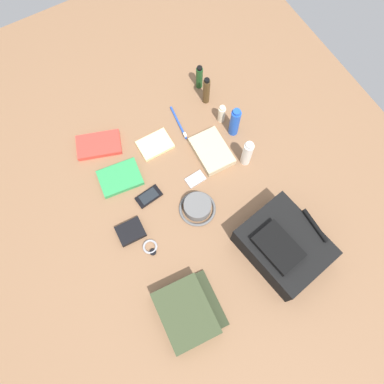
{
  "coord_description": "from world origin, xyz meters",
  "views": [
    {
      "loc": [
        0.5,
        -0.29,
        1.55
      ],
      "look_at": [
        0.0,
        0.0,
        0.04
      ],
      "focal_mm": 35.34,
      "sensor_mm": 36.0,
      "label": 1
    }
  ],
  "objects": [
    {
      "name": "folded_towel",
      "position": [
        -0.13,
        0.18,
        0.02
      ],
      "size": [
        0.21,
        0.15,
        0.04
      ],
      "primitive_type": "cube",
      "rotation": [
        0.0,
        0.0,
        -0.04
      ],
      "color": "#C6B289",
      "rests_on": "ground_plane"
    },
    {
      "name": "toiletry_pouch",
      "position": [
        0.42,
        -0.26,
        0.03
      ],
      "size": [
        0.26,
        0.25,
        0.07
      ],
      "color": "#384228",
      "rests_on": "ground_plane"
    },
    {
      "name": "lotion_bottle",
      "position": [
        -0.26,
        0.31,
        0.05
      ],
      "size": [
        0.03,
        0.03,
        0.11
      ],
      "color": "beige",
      "rests_on": "ground_plane"
    },
    {
      "name": "paperback_novel",
      "position": [
        -0.42,
        -0.25,
        0.01
      ],
      "size": [
        0.18,
        0.23,
        0.02
      ],
      "color": "red",
      "rests_on": "ground_plane"
    },
    {
      "name": "backpack",
      "position": [
        0.39,
        0.2,
        0.07
      ],
      "size": [
        0.37,
        0.32,
        0.16
      ],
      "color": "black",
      "rests_on": "ground_plane"
    },
    {
      "name": "shampoo_bottle",
      "position": [
        -0.48,
        0.32,
        0.07
      ],
      "size": [
        0.03,
        0.03,
        0.14
      ],
      "color": "#19471E",
      "rests_on": "ground_plane"
    },
    {
      "name": "media_player",
      "position": [
        -0.06,
        0.05,
        0.01
      ],
      "size": [
        0.06,
        0.09,
        0.01
      ],
      "color": "#B7B7BC",
      "rests_on": "ground_plane"
    },
    {
      "name": "wristwatch",
      "position": [
        0.12,
        -0.27,
        0.01
      ],
      "size": [
        0.07,
        0.06,
        0.01
      ],
      "color": "#99999E",
      "rests_on": "ground_plane"
    },
    {
      "name": "cell_phone",
      "position": [
        -0.09,
        -0.17,
        0.01
      ],
      "size": [
        0.07,
        0.12,
        0.01
      ],
      "color": "black",
      "rests_on": "ground_plane"
    },
    {
      "name": "ground_plane",
      "position": [
        0.0,
        0.0,
        -0.01
      ],
      "size": [
        2.64,
        2.02,
        0.02
      ],
      "primitive_type": "cube",
      "color": "brown",
      "rests_on": "ground"
    },
    {
      "name": "toothbrush",
      "position": [
        -0.34,
        0.13,
        0.01
      ],
      "size": [
        0.19,
        0.03,
        0.02
      ],
      "color": "blue",
      "rests_on": "ground_plane"
    },
    {
      "name": "notepad",
      "position": [
        -0.3,
        -0.02,
        0.01
      ],
      "size": [
        0.11,
        0.15,
        0.02
      ],
      "primitive_type": "cube",
      "rotation": [
        0.0,
        0.0,
        -0.0
      ],
      "color": "beige",
      "rests_on": "ground_plane"
    },
    {
      "name": "travel_guidebook",
      "position": [
        -0.23,
        -0.24,
        0.01
      ],
      "size": [
        0.15,
        0.2,
        0.02
      ],
      "color": "#2D934C",
      "rests_on": "ground_plane"
    },
    {
      "name": "deodorant_spray",
      "position": [
        -0.18,
        0.32,
        0.08
      ],
      "size": [
        0.04,
        0.04,
        0.17
      ],
      "color": "blue",
      "rests_on": "ground_plane"
    },
    {
      "name": "bucket_hat",
      "position": [
        0.07,
        -0.01,
        0.02
      ],
      "size": [
        0.16,
        0.16,
        0.06
      ],
      "color": "#5F5F5F",
      "rests_on": "ground_plane"
    },
    {
      "name": "wallet",
      "position": [
        0.02,
        -0.31,
        0.01
      ],
      "size": [
        0.1,
        0.11,
        0.02
      ],
      "primitive_type": "cube",
      "rotation": [
        0.0,
        0.0,
        -0.05
      ],
      "color": "black",
      "rests_on": "ground_plane"
    },
    {
      "name": "toothpaste_tube",
      "position": [
        -0.02,
        0.29,
        0.08
      ],
      "size": [
        0.04,
        0.04,
        0.16
      ],
      "color": "white",
      "rests_on": "ground_plane"
    },
    {
      "name": "cologne_bottle",
      "position": [
        -0.39,
        0.3,
        0.08
      ],
      "size": [
        0.03,
        0.03,
        0.16
      ],
      "color": "#473319",
      "rests_on": "ground_plane"
    }
  ]
}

